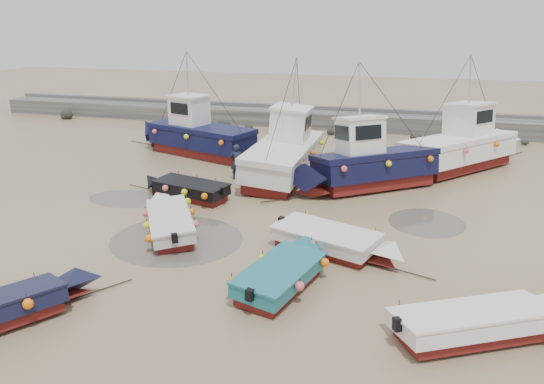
% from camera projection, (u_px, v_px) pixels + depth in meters
% --- Properties ---
extents(ground, '(120.00, 120.00, 0.00)m').
position_uv_depth(ground, '(271.00, 239.00, 20.62)').
color(ground, '#8D7B58').
rests_on(ground, ground).
extents(seawall, '(60.00, 4.92, 1.50)m').
position_uv_depth(seawall, '(349.00, 121.00, 40.52)').
color(seawall, slate).
rests_on(seawall, ground).
extents(puddle_a, '(5.16, 5.16, 0.01)m').
position_uv_depth(puddle_a, '(177.00, 239.00, 20.56)').
color(puddle_a, '#554E45').
rests_on(puddle_a, ground).
extents(puddle_b, '(3.14, 3.14, 0.01)m').
position_uv_depth(puddle_b, '(427.00, 222.00, 22.25)').
color(puddle_b, '#554E45').
rests_on(puddle_b, ground).
extents(puddle_c, '(3.82, 3.82, 0.01)m').
position_uv_depth(puddle_c, '(127.00, 199.00, 25.14)').
color(puddle_c, '#554E45').
rests_on(puddle_c, ground).
extents(puddle_d, '(5.18, 5.18, 0.01)m').
position_uv_depth(puddle_d, '(381.00, 173.00, 29.22)').
color(puddle_d, '#554E45').
rests_on(puddle_d, ground).
extents(dinghy_0, '(4.05, 6.06, 1.43)m').
position_uv_depth(dinghy_0, '(170.00, 218.00, 21.29)').
color(dinghy_0, maroon).
rests_on(dinghy_0, ground).
extents(dinghy_1, '(4.10, 5.52, 1.43)m').
position_uv_depth(dinghy_1, '(6.00, 305.00, 14.84)').
color(dinghy_1, maroon).
rests_on(dinghy_1, ground).
extents(dinghy_2, '(2.73, 5.76, 1.43)m').
position_uv_depth(dinghy_2, '(285.00, 270.00, 16.90)').
color(dinghy_2, maroon).
rests_on(dinghy_2, ground).
extents(dinghy_3, '(6.24, 3.97, 1.43)m').
position_uv_depth(dinghy_3, '(488.00, 320.00, 14.14)').
color(dinghy_3, maroon).
rests_on(dinghy_3, ground).
extents(dinghy_4, '(5.87, 2.65, 1.43)m').
position_uv_depth(dinghy_4, '(185.00, 187.00, 25.14)').
color(dinghy_4, maroon).
rests_on(dinghy_4, ground).
extents(dinghy_5, '(6.03, 3.29, 1.43)m').
position_uv_depth(dinghy_5, '(335.00, 239.00, 19.21)').
color(dinghy_5, maroon).
rests_on(dinghy_5, ground).
extents(cabin_boat_0, '(9.89, 5.00, 6.22)m').
position_uv_depth(cabin_boat_0, '(194.00, 133.00, 32.94)').
color(cabin_boat_0, maroon).
rests_on(cabin_boat_0, ground).
extents(cabin_boat_1, '(3.22, 11.13, 6.22)m').
position_uv_depth(cabin_boat_1, '(285.00, 151.00, 28.68)').
color(cabin_boat_1, maroon).
rests_on(cabin_boat_1, ground).
extents(cabin_boat_2, '(8.08, 6.56, 6.22)m').
position_uv_depth(cabin_boat_2, '(366.00, 163.00, 26.04)').
color(cabin_boat_2, maroon).
rests_on(cabin_boat_2, ground).
extents(cabin_boat_3, '(7.61, 8.72, 6.22)m').
position_uv_depth(cabin_boat_3, '(466.00, 145.00, 29.90)').
color(cabin_boat_3, maroon).
rests_on(cabin_boat_3, ground).
extents(person, '(0.72, 0.49, 1.90)m').
position_uv_depth(person, '(237.00, 179.00, 28.14)').
color(person, '#172031').
rests_on(person, ground).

